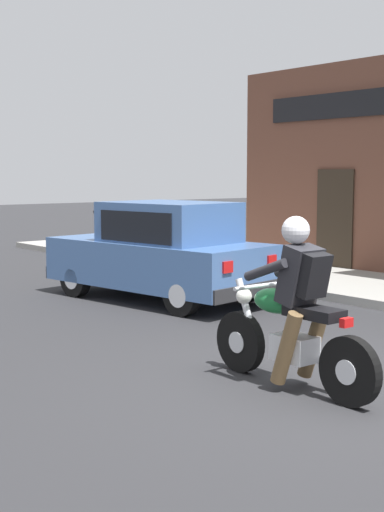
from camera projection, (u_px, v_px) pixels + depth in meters
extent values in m
plane|color=#2B2B2D|center=(340.00, 387.00, 6.73)|extent=(80.00, 80.00, 0.00)
cube|color=#9E9B93|center=(379.00, 289.00, 12.05)|extent=(2.60, 22.00, 0.14)
cube|color=#2D2319|center=(335.00, 222.00, 14.29)|extent=(0.04, 0.90, 2.10)
cylinder|color=black|center=(240.00, 342.00, 7.22)|extent=(0.11, 0.62, 0.62)
cylinder|color=silver|center=(240.00, 342.00, 7.22)|extent=(0.12, 0.22, 0.22)
cylinder|color=black|center=(350.00, 371.00, 6.13)|extent=(0.11, 0.62, 0.62)
cylinder|color=silver|center=(350.00, 371.00, 6.13)|extent=(0.12, 0.22, 0.22)
cube|color=silver|center=(295.00, 348.00, 6.63)|extent=(0.29, 0.41, 0.24)
ellipsoid|color=#196B33|center=(276.00, 301.00, 6.78)|extent=(0.31, 0.53, 0.24)
cube|color=black|center=(314.00, 313.00, 6.41)|extent=(0.27, 0.57, 0.10)
cylinder|color=silver|center=(247.00, 313.00, 7.11)|extent=(0.08, 0.33, 0.68)
cylinder|color=silver|center=(256.00, 286.00, 6.98)|extent=(0.56, 0.05, 0.04)
sphere|color=silver|center=(244.00, 296.00, 7.13)|extent=(0.16, 0.16, 0.16)
cylinder|color=silver|center=(339.00, 365.00, 6.43)|extent=(0.09, 0.55, 0.08)
cube|color=red|center=(346.00, 323.00, 6.12)|extent=(0.12, 0.06, 0.08)
cylinder|color=brown|center=(287.00, 348.00, 6.46)|extent=(0.15, 0.35, 0.71)
cylinder|color=brown|center=(313.00, 342.00, 6.68)|extent=(0.15, 0.35, 0.71)
cube|color=#232328|center=(300.00, 275.00, 6.51)|extent=(0.35, 0.33, 0.57)
cylinder|color=#232328|center=(266.00, 270.00, 6.57)|extent=(0.10, 0.52, 0.26)
cylinder|color=#232328|center=(296.00, 267.00, 6.82)|extent=(0.10, 0.52, 0.26)
sphere|color=silver|center=(296.00, 230.00, 6.51)|extent=(0.26, 0.26, 0.26)
cube|color=black|center=(313.00, 275.00, 6.38)|extent=(0.29, 0.25, 0.42)
cylinder|color=black|center=(75.00, 279.00, 11.66)|extent=(0.26, 0.62, 0.60)
cylinder|color=silver|center=(75.00, 279.00, 11.66)|extent=(0.24, 0.35, 0.33)
cylinder|color=black|center=(140.00, 270.00, 12.72)|extent=(0.26, 0.62, 0.60)
cylinder|color=silver|center=(140.00, 270.00, 12.72)|extent=(0.24, 0.35, 0.33)
cylinder|color=black|center=(182.00, 295.00, 10.05)|extent=(0.26, 0.62, 0.60)
cylinder|color=silver|center=(182.00, 295.00, 10.05)|extent=(0.24, 0.35, 0.33)
cylinder|color=black|center=(245.00, 284.00, 11.10)|extent=(0.26, 0.62, 0.60)
cylinder|color=silver|center=(245.00, 284.00, 11.10)|extent=(0.24, 0.35, 0.33)
cube|color=#42669E|center=(158.00, 263.00, 11.35)|extent=(2.12, 3.89, 0.70)
cube|color=#42669E|center=(169.00, 223.00, 11.11)|extent=(1.68, 2.08, 0.66)
cube|color=black|center=(131.00, 224.00, 11.70)|extent=(1.36, 0.52, 0.51)
cube|color=black|center=(135.00, 227.00, 10.58)|extent=(0.23, 1.51, 0.46)
cube|color=black|center=(200.00, 222.00, 11.64)|extent=(0.23, 1.51, 0.46)
cube|color=silver|center=(61.00, 249.00, 12.21)|extent=(0.24, 0.07, 0.14)
cube|color=red|center=(227.00, 267.00, 9.71)|extent=(0.20, 0.07, 0.16)
cube|color=silver|center=(106.00, 245.00, 12.96)|extent=(0.24, 0.07, 0.14)
cube|color=red|center=(272.00, 260.00, 10.46)|extent=(0.20, 0.07, 0.16)
cube|color=#28282B|center=(85.00, 268.00, 12.61)|extent=(1.61, 0.34, 0.20)
cube|color=#28282B|center=(248.00, 291.00, 10.15)|extent=(1.61, 0.34, 0.20)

